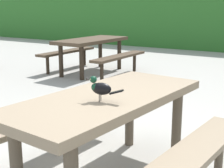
% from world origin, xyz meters
% --- Properties ---
extents(picnic_table_foreground, '(1.82, 1.86, 0.74)m').
position_xyz_m(picnic_table_foreground, '(-0.07, 0.21, 0.56)').
color(picnic_table_foreground, '#84725B').
rests_on(picnic_table_foreground, ground).
extents(bird_grackle, '(0.29, 0.10, 0.18)m').
position_xyz_m(bird_grackle, '(-0.01, 0.02, 0.84)').
color(bird_grackle, black).
rests_on(bird_grackle, picnic_table_foreground).
extents(picnic_table_mid_left, '(1.70, 1.81, 0.74)m').
position_xyz_m(picnic_table_mid_left, '(-2.83, 3.85, 0.56)').
color(picnic_table_mid_left, '#473828').
rests_on(picnic_table_mid_left, ground).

